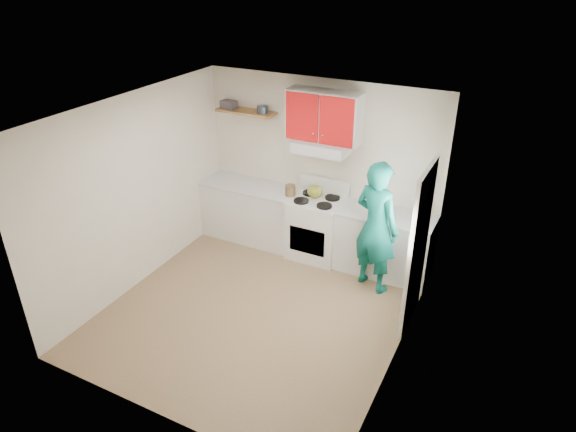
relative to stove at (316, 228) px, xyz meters
The scene contains 21 objects.
floor 1.64m from the stove, 93.63° to the right, with size 3.80×3.80×0.00m, color brown.
ceiling 2.66m from the stove, 93.63° to the right, with size 3.60×3.80×0.04m, color white.
back_wall 0.91m from the stove, 107.10° to the left, with size 3.60×0.04×2.60m, color beige.
front_wall 3.58m from the stove, 91.65° to the right, with size 3.60×0.04×2.60m, color beige.
left_wall 2.61m from the stove, 140.34° to the right, with size 0.04×3.80×2.60m, color beige.
right_wall 2.46m from the stove, 42.81° to the right, with size 0.04×3.80×2.60m, color beige.
door 1.97m from the stove, 27.58° to the right, with size 0.05×0.85×2.05m, color white.
door_glass 2.11m from the stove, 27.97° to the right, with size 0.01×0.55×0.95m, color white.
counter_left 1.14m from the stove, behind, with size 1.52×0.60×0.90m, color silver.
counter_right 1.04m from the stove, ahead, with size 1.32×0.60×0.90m, color silver.
stove is the anchor object (origin of this frame).
range_hood 1.24m from the stove, 90.00° to the left, with size 0.76×0.44×0.15m, color silver.
upper_cabinets 1.67m from the stove, 90.00° to the left, with size 1.02×0.33×0.70m, color #B30F11.
shelf 2.01m from the stove, behind, with size 0.90×0.30×0.04m, color brown.
books 2.25m from the stove, behind, with size 0.22×0.16×0.11m, color #40393E.
tin 1.90m from the stove, 169.97° to the left, with size 0.16×0.16×0.10m, color #333D4C.
kettle 0.56m from the stove, 132.92° to the left, with size 0.21×0.21×0.18m, color olive.
crock 0.68m from the stove, behind, with size 0.15×0.15×0.18m, color #4F3E22.
cutting_board 1.02m from the stove, ahead, with size 0.32×0.23×0.02m, color olive.
silicone_mat 1.48m from the stove, ahead, with size 0.31×0.25×0.01m, color red.
person 1.18m from the stove, 20.62° to the right, with size 0.67×0.44×1.83m, color #0B675A.
Camera 1 is at (2.72, -4.53, 4.12)m, focal length 31.77 mm.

